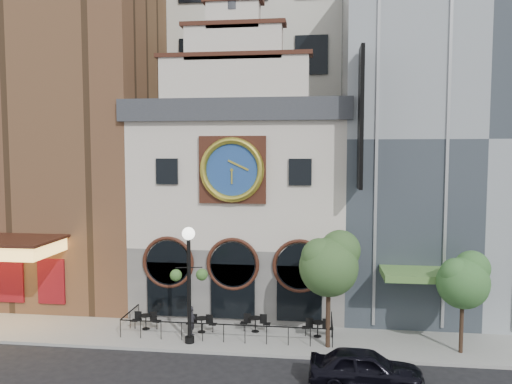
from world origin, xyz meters
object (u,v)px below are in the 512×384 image
at_px(bistro_2, 255,323).
at_px(lamppost, 189,272).
at_px(car_right, 366,368).
at_px(tree_left, 330,262).
at_px(bistro_1, 202,323).
at_px(pedestrian, 192,321).
at_px(tree_right, 464,279).
at_px(bistro_0, 146,321).
at_px(bistro_3, 318,328).

bearing_deg(bistro_2, lamppost, -147.81).
distance_m(car_right, tree_left, 5.28).
relative_size(bistro_1, pedestrian, 1.02).
relative_size(car_right, pedestrian, 2.94).
bearing_deg(tree_left, tree_right, 0.78).
distance_m(bistro_1, car_right, 9.28).
bearing_deg(tree_right, bistro_1, 175.30).
height_order(bistro_1, tree_left, tree_left).
distance_m(pedestrian, tree_left, 7.69).
distance_m(bistro_1, tree_right, 13.07).
xyz_separation_m(bistro_1, tree_left, (6.53, -1.13, 3.66)).
relative_size(bistro_0, lamppost, 0.28).
distance_m(lamppost, tree_right, 12.93).
xyz_separation_m(bistro_2, bistro_3, (3.22, -0.30, 0.00)).
height_order(pedestrian, lamppost, lamppost).
xyz_separation_m(lamppost, tree_left, (6.77, 0.37, 0.58)).
height_order(bistro_1, tree_right, tree_right).
distance_m(bistro_3, lamppost, 7.14).
xyz_separation_m(bistro_0, pedestrian, (2.65, -0.63, 0.31)).
bearing_deg(bistro_1, tree_right, -4.70).
relative_size(bistro_0, tree_right, 0.33).
relative_size(bistro_3, lamppost, 0.28).
relative_size(pedestrian, tree_right, 0.33).
height_order(bistro_2, car_right, car_right).
relative_size(bistro_2, bistro_3, 1.00).
bearing_deg(bistro_3, lamppost, -165.61).
distance_m(bistro_2, pedestrian, 3.30).
distance_m(bistro_1, lamppost, 3.43).
bearing_deg(tree_left, bistro_0, 172.93).
height_order(bistro_1, bistro_3, same).
bearing_deg(car_right, tree_left, 23.05).
bearing_deg(bistro_3, bistro_1, -178.97).
xyz_separation_m(bistro_2, pedestrian, (-3.14, -0.98, 0.31)).
bearing_deg(bistro_3, tree_right, -9.77).
relative_size(pedestrian, tree_left, 0.28).
xyz_separation_m(tree_left, tree_right, (6.15, 0.08, -0.63)).
relative_size(bistro_3, tree_right, 0.33).
bearing_deg(lamppost, bistro_3, 1.69).
xyz_separation_m(car_right, tree_left, (-1.40, 3.70, 3.50)).
height_order(bistro_3, tree_right, tree_right).
relative_size(bistro_1, car_right, 0.35).
distance_m(bistro_0, pedestrian, 2.74).
relative_size(bistro_0, car_right, 0.35).
bearing_deg(bistro_0, lamppost, -29.20).
relative_size(bistro_3, tree_left, 0.28).
height_order(bistro_3, car_right, car_right).
bearing_deg(car_right, pedestrian, 65.23).
bearing_deg(pedestrian, tree_right, -91.59).
xyz_separation_m(bistro_2, tree_right, (9.91, -1.45, 3.03)).
bearing_deg(tree_right, bistro_3, 170.23).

